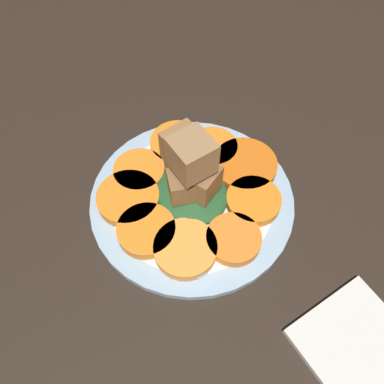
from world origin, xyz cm
name	(u,v)px	position (x,y,z in cm)	size (l,w,h in cm)	color
table_slab	(192,205)	(0.00, 0.00, 1.00)	(120.00, 120.00, 2.00)	black
plate	(192,199)	(0.00, 0.00, 2.52)	(25.33, 25.33, 1.05)	#99B7D1
carrot_slice_0	(234,239)	(7.76, 0.65, 3.78)	(6.33, 6.33, 1.35)	orange
carrot_slice_1	(253,201)	(4.92, 5.70, 3.78)	(6.64, 6.64, 1.35)	orange
carrot_slice_2	(245,165)	(0.04, 8.09, 3.78)	(8.28, 8.28, 1.35)	orange
carrot_slice_3	(213,148)	(-4.58, 6.22, 3.78)	(6.55, 6.55, 1.35)	orange
carrot_slice_4	(178,144)	(-7.73, 2.69, 3.78)	(7.42, 7.42, 1.35)	orange
carrot_slice_5	(139,171)	(-6.49, -3.85, 3.78)	(6.55, 6.55, 1.35)	orange
carrot_slice_6	(128,198)	(-3.63, -6.91, 3.78)	(7.66, 7.66, 1.35)	orange
carrot_slice_7	(146,230)	(1.44, -7.17, 3.78)	(6.81, 6.81, 1.35)	orange
carrot_slice_8	(185,248)	(5.79, -4.59, 3.78)	(7.20, 7.20, 1.35)	#F99438
center_pile	(190,175)	(-0.43, 0.03, 7.09)	(9.47, 8.53, 10.23)	#235128
fork	(157,208)	(-0.78, -4.48, 3.30)	(19.35, 2.46, 0.40)	silver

